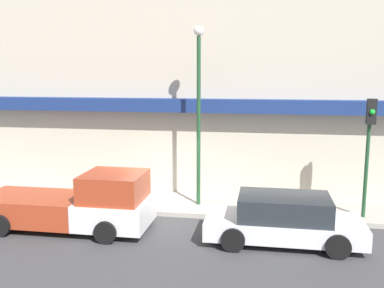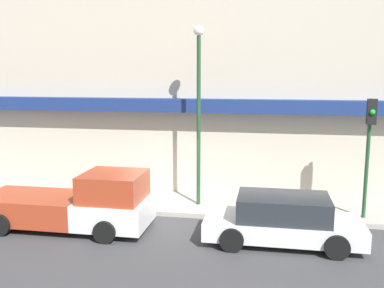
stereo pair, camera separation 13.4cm
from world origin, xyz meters
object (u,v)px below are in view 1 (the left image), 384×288
Objects in this scene: pickup_truck at (77,204)px; fire_hydrant at (302,202)px; parked_car at (284,220)px; traffic_light at (369,137)px; street_lamp at (199,97)px.

fire_hydrant is (7.00, 2.39, -0.29)m from pickup_truck.
parked_car reaches higher than fire_hydrant.
pickup_truck is 1.37× the size of traffic_light.
street_lamp reaches higher than fire_hydrant.
fire_hydrant is 0.11× the size of street_lamp.
parked_car is (6.29, 0.00, -0.12)m from pickup_truck.
traffic_light is (8.96, 2.13, 2.02)m from pickup_truck.
parked_car is at bearing -42.77° from street_lamp.
traffic_light is (5.56, -0.54, -1.19)m from street_lamp.
street_lamp reaches higher than traffic_light.
traffic_light is at bearing 39.36° from parked_car.
pickup_truck is 5.39m from street_lamp.
pickup_truck is at bearing -166.63° from traffic_light.
pickup_truck is at bearing -161.14° from fire_hydrant.
parked_car is 0.71× the size of street_lamp.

